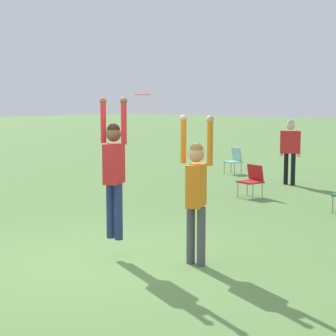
{
  "coord_description": "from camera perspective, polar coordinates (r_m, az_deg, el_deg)",
  "views": [
    {
      "loc": [
        5.58,
        -5.32,
        2.27
      ],
      "look_at": [
        0.46,
        0.79,
        1.3
      ],
      "focal_mm": 60.0,
      "sensor_mm": 36.0,
      "label": 1
    }
  ],
  "objects": [
    {
      "name": "ground_plane",
      "position": [
        8.04,
        -6.19,
        -9.51
      ],
      "size": [
        120.0,
        120.0,
        0.0
      ],
      "primitive_type": "plane",
      "color": "#608C47"
    },
    {
      "name": "person_jumping",
      "position": [
        8.02,
        -5.52,
        0.29
      ],
      "size": [
        0.52,
        0.41,
        2.04
      ],
      "rotation": [
        0.0,
        0.0,
        1.96
      ],
      "color": "navy",
      "rests_on": "ground_plane"
    },
    {
      "name": "person_defending",
      "position": [
        7.66,
        2.88,
        -1.92
      ],
      "size": [
        0.55,
        0.45,
        2.07
      ],
      "rotation": [
        0.0,
        0.0,
        -1.18
      ],
      "color": "#4C4C51",
      "rests_on": "ground_plane"
    },
    {
      "name": "frisbee",
      "position": [
        7.71,
        -2.61,
        7.47
      ],
      "size": [
        0.22,
        0.22,
        0.02
      ],
      "color": "#E04C23"
    },
    {
      "name": "camping_chair_0",
      "position": [
        17.44,
        6.77,
        0.94
      ],
      "size": [
        0.57,
        0.62,
        0.81
      ],
      "rotation": [
        0.0,
        0.0,
        2.77
      ],
      "color": "gray",
      "rests_on": "ground_plane"
    },
    {
      "name": "camping_chair_4",
      "position": [
        13.31,
        8.55,
        -1.05
      ],
      "size": [
        0.6,
        0.64,
        0.75
      ],
      "rotation": [
        0.0,
        0.0,
        2.87
      ],
      "color": "gray",
      "rests_on": "ground_plane"
    },
    {
      "name": "person_spectator_near",
      "position": [
        15.33,
        12.3,
        2.27
      ],
      "size": [
        0.62,
        0.31,
        1.75
      ],
      "rotation": [
        0.0,
        0.0,
        0.25
      ],
      "color": "black",
      "rests_on": "ground_plane"
    }
  ]
}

